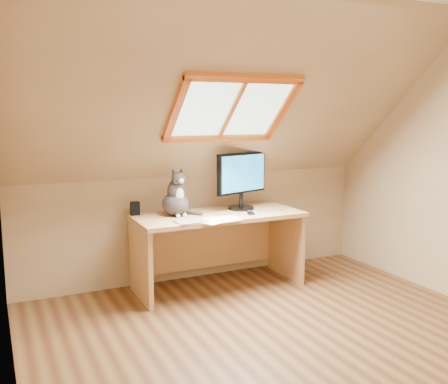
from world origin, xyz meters
TOP-DOWN VIEW (x-y plane):
  - ground at (0.00, 0.00)m, footprint 3.50×3.50m
  - room_shell at (0.00, -0.09)m, footprint 3.52×3.52m
  - desk at (0.03, 1.45)m, footprint 1.52×0.66m
  - monitor at (0.31, 1.46)m, footprint 0.56×0.24m
  - cat at (-0.34, 1.45)m, footprint 0.27×0.31m
  - desk_speaker at (-0.66, 1.63)m, footprint 0.09×0.09m
  - graphics_tablet at (-0.32, 1.14)m, footprint 0.26×0.19m
  - mouse at (0.27, 1.19)m, footprint 0.06×0.11m
  - papers at (-0.03, 1.12)m, footprint 0.35×0.30m
  - cables at (0.43, 1.26)m, footprint 0.51×0.26m

SIDE VIEW (x-z plane):
  - ground at x=0.00m, z-range 0.00..0.00m
  - desk at x=0.03m, z-range 0.13..0.82m
  - papers at x=-0.03m, z-range 0.69..0.70m
  - cables at x=0.43m, z-range 0.69..0.70m
  - graphics_tablet at x=-0.32m, z-range 0.69..0.70m
  - mouse at x=0.27m, z-range 0.69..0.73m
  - desk_speaker at x=-0.66m, z-range 0.69..0.81m
  - cat at x=-0.34m, z-range 0.63..1.06m
  - monitor at x=0.31m, z-range 0.73..1.26m
  - room_shell at x=0.00m, z-range 0.23..2.64m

